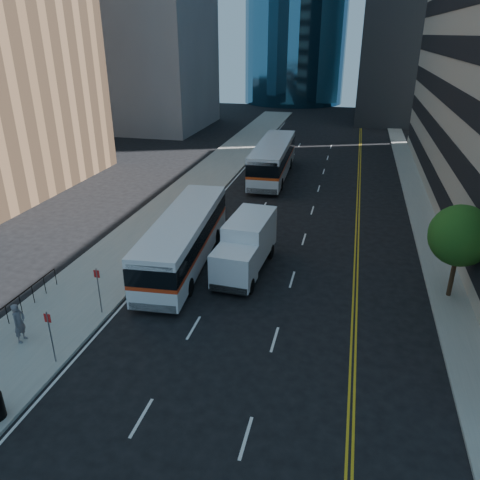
{
  "coord_description": "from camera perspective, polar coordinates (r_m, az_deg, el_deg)",
  "views": [
    {
      "loc": [
        3.2,
        -16.01,
        13.11
      ],
      "look_at": [
        -2.3,
        6.66,
        2.8
      ],
      "focal_mm": 35.0,
      "sensor_mm": 36.0,
      "label": 1
    }
  ],
  "objects": [
    {
      "name": "pedestrian",
      "position": [
        23.74,
        -25.32,
        -9.11
      ],
      "size": [
        0.49,
        0.72,
        1.92
      ],
      "primitive_type": "imported",
      "rotation": [
        0.0,
        0.0,
        1.61
      ],
      "color": "#59585F",
      "rests_on": "sidewalk_west"
    },
    {
      "name": "box_truck",
      "position": [
        27.61,
        0.73,
        -0.66
      ],
      "size": [
        2.63,
        6.69,
        3.14
      ],
      "rotation": [
        0.0,
        0.0,
        -0.06
      ],
      "color": "white",
      "rests_on": "ground"
    },
    {
      "name": "street_tree",
      "position": [
        26.45,
        25.29,
        0.47
      ],
      "size": [
        3.2,
        3.2,
        5.1
      ],
      "color": "#332114",
      "rests_on": "sidewalk_east"
    },
    {
      "name": "ground",
      "position": [
        20.94,
        1.89,
        -14.94
      ],
      "size": [
        160.0,
        160.0,
        0.0
      ],
      "primitive_type": "plane",
      "color": "black",
      "rests_on": "ground"
    },
    {
      "name": "bus_rear",
      "position": [
        46.68,
        4.04,
        9.86
      ],
      "size": [
        3.32,
        13.4,
        3.44
      ],
      "rotation": [
        0.0,
        0.0,
        0.03
      ],
      "color": "silver",
      "rests_on": "ground"
    },
    {
      "name": "sidewalk_east",
      "position": [
        43.42,
        20.73,
        4.8
      ],
      "size": [
        2.0,
        90.0,
        0.15
      ],
      "primitive_type": "cube",
      "color": "gray",
      "rests_on": "ground"
    },
    {
      "name": "sidewalk_west",
      "position": [
        45.16,
        -4.65,
        6.99
      ],
      "size": [
        5.0,
        90.0,
        0.15
      ],
      "primitive_type": "cube",
      "color": "gray",
      "rests_on": "ground"
    },
    {
      "name": "bus_front",
      "position": [
        28.6,
        -6.8,
        0.23
      ],
      "size": [
        3.62,
        12.49,
        3.18
      ],
      "rotation": [
        0.0,
        0.0,
        0.08
      ],
      "color": "white",
      "rests_on": "ground"
    }
  ]
}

